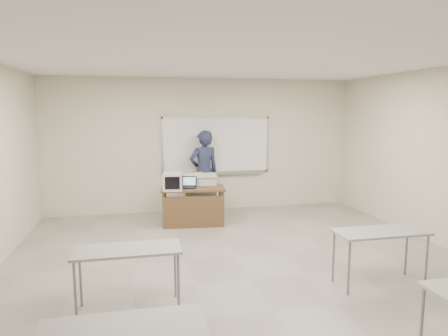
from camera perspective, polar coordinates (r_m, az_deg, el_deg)
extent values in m
cube|color=gray|center=(5.64, 3.88, -15.63)|extent=(7.00, 8.00, 0.01)
cube|color=white|center=(9.13, -1.11, 3.31)|extent=(2.40, 0.03, 1.20)
cube|color=#B7BABC|center=(9.09, -1.11, 7.20)|extent=(2.48, 0.04, 0.04)
cube|color=#B7BABC|center=(9.20, -1.09, -0.55)|extent=(2.48, 0.04, 0.04)
cube|color=#B7BABC|center=(8.97, -8.78, 3.13)|extent=(0.04, 0.04, 1.28)
cube|color=#B7BABC|center=(9.44, 6.20, 3.42)|extent=(0.04, 0.04, 1.28)
cube|color=#B7BABC|center=(9.16, -1.04, -0.83)|extent=(2.16, 0.07, 0.02)
cube|color=#9E9E98|center=(4.72, -13.62, -11.29)|extent=(1.20, 0.50, 0.03)
cylinder|color=slate|center=(4.72, -20.49, -16.36)|extent=(0.03, 0.03, 0.70)
cylinder|color=slate|center=(4.69, -6.52, -16.07)|extent=(0.03, 0.03, 0.70)
cylinder|color=slate|center=(5.09, -19.83, -14.51)|extent=(0.03, 0.03, 0.70)
cylinder|color=slate|center=(5.05, -6.98, -14.23)|extent=(0.03, 0.03, 0.70)
cube|color=#9E9E98|center=(5.62, 21.50, -8.49)|extent=(1.20, 0.50, 0.03)
cylinder|color=slate|center=(5.30, 17.42, -13.48)|extent=(0.03, 0.03, 0.70)
cylinder|color=slate|center=(5.90, 26.96, -11.77)|extent=(0.03, 0.03, 0.70)
cylinder|color=slate|center=(5.62, 15.37, -12.11)|extent=(0.03, 0.03, 0.70)
cylinder|color=slate|center=(6.19, 24.60, -10.68)|extent=(0.03, 0.03, 0.70)
cube|color=#9E9E98|center=(3.17, -14.38, -21.46)|extent=(1.20, 0.50, 0.03)
cylinder|color=slate|center=(4.32, 26.41, -19.11)|extent=(0.03, 0.03, 0.70)
cube|color=brown|center=(8.02, -4.46, -2.93)|extent=(1.26, 0.63, 0.04)
cube|color=brown|center=(7.83, -4.13, -6.34)|extent=(1.20, 0.03, 0.63)
cylinder|color=#503F1D|center=(7.80, -8.37, -6.14)|extent=(0.06, 0.06, 0.71)
cylinder|color=#503F1D|center=(7.95, -0.07, -5.77)|extent=(0.06, 0.06, 0.71)
cylinder|color=#503F1D|center=(8.30, -8.61, -5.28)|extent=(0.06, 0.06, 0.71)
cylinder|color=#503F1D|center=(8.44, -0.80, -4.95)|extent=(0.06, 0.06, 0.71)
cube|color=beige|center=(8.45, -3.42, -4.25)|extent=(0.64, 0.46, 0.91)
cube|color=beige|center=(8.36, -3.45, -1.07)|extent=(0.68, 0.50, 0.04)
cube|color=#B8AB9D|center=(7.85, -7.34, -1.85)|extent=(0.35, 0.37, 0.33)
cube|color=#B8AB9D|center=(7.64, -7.21, -2.11)|extent=(0.37, 0.04, 0.35)
cube|color=black|center=(7.62, -7.19, -2.14)|extent=(0.28, 0.01, 0.24)
cube|color=black|center=(7.96, -5.06, -2.82)|extent=(0.29, 0.21, 0.02)
cube|color=black|center=(7.95, -5.06, -2.75)|extent=(0.24, 0.12, 0.01)
cube|color=black|center=(8.07, -5.19, -1.90)|extent=(0.29, 0.06, 0.20)
cube|color=#789EBB|center=(8.06, -5.18, -1.89)|extent=(0.25, 0.05, 0.15)
ellipsoid|color=#AFB3B7|center=(8.09, -3.11, -2.54)|extent=(0.12, 0.09, 0.04)
cube|color=#B8AB9D|center=(8.41, -4.54, -0.80)|extent=(0.49, 0.21, 0.03)
imported|color=black|center=(8.91, -2.89, -0.54)|extent=(0.76, 0.59, 1.85)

